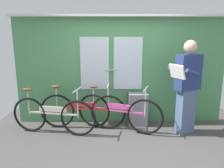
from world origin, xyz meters
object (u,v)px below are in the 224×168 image
object	(u,v)px
bicycle_leaning_behind	(118,112)
bicycle_near_door	(82,110)
bicycle_by_pole	(53,115)
passenger_reading_newspaper	(187,86)
trash_bin_by_wall	(138,109)

from	to	relation	value
bicycle_leaning_behind	bicycle_near_door	bearing A→B (deg)	-168.44
bicycle_leaning_behind	bicycle_by_pole	distance (m)	1.26
bicycle_by_pole	passenger_reading_newspaper	bearing A→B (deg)	11.34
trash_bin_by_wall	bicycle_near_door	bearing A→B (deg)	-171.68
trash_bin_by_wall	bicycle_leaning_behind	bearing A→B (deg)	-146.90
bicycle_near_door	bicycle_by_pole	world-z (taller)	bicycle_near_door
trash_bin_by_wall	bicycle_by_pole	bearing A→B (deg)	-166.37
bicycle_near_door	bicycle_leaning_behind	distance (m)	0.73
bicycle_by_pole	passenger_reading_newspaper	distance (m)	2.61
bicycle_near_door	bicycle_by_pole	bearing A→B (deg)	-151.42
passenger_reading_newspaper	trash_bin_by_wall	distance (m)	1.13
bicycle_by_pole	passenger_reading_newspaper	xyz separation A→B (m)	(2.54, -0.02, 0.57)
bicycle_near_door	trash_bin_by_wall	xyz separation A→B (m)	(1.15, 0.17, -0.04)
bicycle_near_door	bicycle_leaning_behind	xyz separation A→B (m)	(0.72, -0.11, -0.00)
bicycle_near_door	passenger_reading_newspaper	size ratio (longest dim) A/B	0.99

